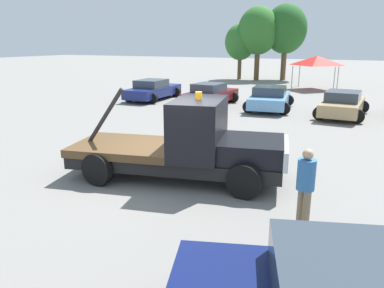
{
  "coord_description": "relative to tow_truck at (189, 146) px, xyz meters",
  "views": [
    {
      "loc": [
        4.75,
        -8.86,
        3.73
      ],
      "look_at": [
        0.5,
        0.0,
        1.05
      ],
      "focal_mm": 35.0,
      "sensor_mm": 36.0,
      "label": 1
    }
  ],
  "objects": [
    {
      "name": "tree_center",
      "position": [
        -3.96,
        29.88,
        4.0
      ],
      "size": [
        4.14,
        4.14,
        7.4
      ],
      "color": "brown",
      "rests_on": "ground"
    },
    {
      "name": "person_near_truck",
      "position": [
        3.38,
        -1.48,
        0.01
      ],
      "size": [
        0.37,
        0.37,
        1.67
      ],
      "rotation": [
        0.0,
        0.0,
        0.75
      ],
      "color": "#847051",
      "rests_on": "ground"
    },
    {
      "name": "tree_left",
      "position": [
        -8.18,
        28.61,
        2.76
      ],
      "size": [
        3.1,
        3.1,
        5.54
      ],
      "color": "brown",
      "rests_on": "ground"
    },
    {
      "name": "parked_car_skyblue",
      "position": [
        -0.79,
        12.08,
        -0.31
      ],
      "size": [
        2.9,
        4.64,
        1.34
      ],
      "rotation": [
        0.0,
        0.0,
        1.7
      ],
      "color": "#669ED1",
      "rests_on": "ground"
    },
    {
      "name": "parked_car_tan",
      "position": [
        3.13,
        11.63,
        -0.31
      ],
      "size": [
        2.52,
        4.59,
        1.34
      ],
      "rotation": [
        0.0,
        0.0,
        1.53
      ],
      "color": "tan",
      "rests_on": "ground"
    },
    {
      "name": "canopy_tent_red",
      "position": [
        0.17,
        23.04,
        1.34
      ],
      "size": [
        3.22,
        3.22,
        2.68
      ],
      "color": "#9E9EA3",
      "rests_on": "ground"
    },
    {
      "name": "tow_truck",
      "position": [
        0.0,
        0.0,
        0.0
      ],
      "size": [
        6.26,
        3.28,
        2.51
      ],
      "rotation": [
        0.0,
        0.0,
        0.22
      ],
      "color": "black",
      "rests_on": "ground"
    },
    {
      "name": "tree_right",
      "position": [
        -6.35,
        28.59,
        3.84
      ],
      "size": [
        4.0,
        4.0,
        7.15
      ],
      "color": "brown",
      "rests_on": "ground"
    },
    {
      "name": "ground_plane",
      "position": [
        -0.36,
        -0.08,
        -0.96
      ],
      "size": [
        160.0,
        160.0,
        0.0
      ],
      "primitive_type": "plane",
      "color": "gray"
    },
    {
      "name": "parked_car_maroon",
      "position": [
        -4.48,
        12.09,
        -0.31
      ],
      "size": [
        2.64,
        4.5,
        1.34
      ],
      "rotation": [
        0.0,
        0.0,
        1.48
      ],
      "color": "maroon",
      "rests_on": "ground"
    },
    {
      "name": "parked_car_navy",
      "position": [
        -8.82,
        12.55,
        -0.31
      ],
      "size": [
        2.55,
        4.96,
        1.34
      ],
      "rotation": [
        0.0,
        0.0,
        1.61
      ],
      "color": "navy",
      "rests_on": "ground"
    }
  ]
}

